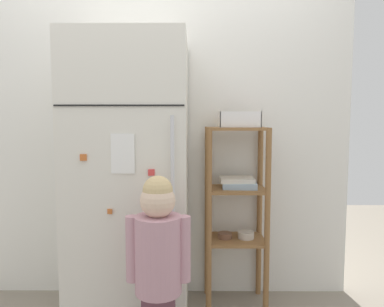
% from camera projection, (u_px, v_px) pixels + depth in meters
% --- Properties ---
extents(kitchen_wall_back, '(2.68, 0.03, 2.21)m').
position_uv_depth(kitchen_wall_back, '(155.00, 137.00, 2.55)').
color(kitchen_wall_back, silver).
rests_on(kitchen_wall_back, ground).
extents(refrigerator, '(0.69, 0.65, 1.71)m').
position_uv_depth(refrigerator, '(131.00, 180.00, 2.24)').
color(refrigerator, silver).
rests_on(refrigerator, ground).
extents(child_standing, '(0.31, 0.23, 0.96)m').
position_uv_depth(child_standing, '(158.00, 254.00, 1.76)').
color(child_standing, brown).
rests_on(child_standing, ground).
extents(pantry_shelf_unit, '(0.40, 0.31, 1.18)m').
position_uv_depth(pantry_shelf_unit, '(236.00, 201.00, 2.40)').
color(pantry_shelf_unit, olive).
rests_on(pantry_shelf_unit, ground).
extents(fruit_bin, '(0.26, 0.17, 0.10)m').
position_uv_depth(fruit_bin, '(239.00, 121.00, 2.34)').
color(fruit_bin, white).
rests_on(fruit_bin, pantry_shelf_unit).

